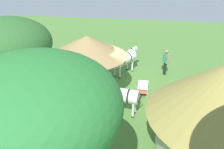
# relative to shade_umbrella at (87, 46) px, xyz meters

# --- Properties ---
(ground_plane) EXTENTS (36.00, 36.00, 0.00)m
(ground_plane) POSITION_rel_shade_umbrella_xyz_m (-1.81, -0.65, -2.68)
(ground_plane) COLOR #4D7A35
(shade_umbrella) EXTENTS (4.02, 4.02, 3.19)m
(shade_umbrella) POSITION_rel_shade_umbrella_xyz_m (0.00, 0.00, 0.00)
(shade_umbrella) COLOR brown
(shade_umbrella) RESTS_ON ground_plane
(patio_dining_table) EXTENTS (1.55, 1.31, 0.74)m
(patio_dining_table) POSITION_rel_shade_umbrella_xyz_m (-0.00, -0.00, -2.02)
(patio_dining_table) COLOR silver
(patio_dining_table) RESTS_ON ground_plane
(patio_chair_near_lawn) EXTENTS (0.61, 0.61, 0.90)m
(patio_chair_near_lawn) POSITION_rel_shade_umbrella_xyz_m (0.83, 0.87, -2.16)
(patio_chair_near_lawn) COLOR white
(patio_chair_near_lawn) RESTS_ON ground_plane
(patio_chair_east_end) EXTENTS (0.61, 0.61, 0.90)m
(patio_chair_east_end) POSITION_rel_shade_umbrella_xyz_m (-0.82, -0.88, -2.16)
(patio_chair_east_end) COLOR silver
(patio_chair_east_end) RESTS_ON ground_plane
(guest_beside_umbrella) EXTENTS (0.45, 0.46, 1.62)m
(guest_beside_umbrella) POSITION_rel_shade_umbrella_xyz_m (0.32, 1.95, -1.70)
(guest_beside_umbrella) COLOR #1D252B
(guest_beside_umbrella) RESTS_ON ground_plane
(standing_watcher) EXTENTS (0.40, 0.53, 1.65)m
(standing_watcher) POSITION_rel_shade_umbrella_xyz_m (-4.08, -3.04, -1.69)
(standing_watcher) COLOR black
(standing_watcher) RESTS_ON ground_plane
(striped_lounge_chair) EXTENTS (0.57, 0.84, 0.58)m
(striped_lounge_chair) POSITION_rel_shade_umbrella_xyz_m (-2.84, -0.41, -2.43)
(striped_lounge_chair) COLOR #C0543B
(striped_lounge_chair) RESTS_ON ground_plane
(zebra_nearest_camera) EXTENTS (1.48, 2.11, 1.54)m
(zebra_nearest_camera) POSITION_rel_shade_umbrella_xyz_m (-1.56, -2.77, -1.67)
(zebra_nearest_camera) COLOR silver
(zebra_nearest_camera) RESTS_ON ground_plane
(zebra_by_umbrella) EXTENTS (2.13, 0.85, 1.47)m
(zebra_by_umbrella) POSITION_rel_shade_umbrella_xyz_m (-1.94, 1.52, -1.74)
(zebra_by_umbrella) COLOR silver
(zebra_by_umbrella) RESTS_ON ground_plane
(zebra_toward_hut) EXTENTS (1.84, 1.39, 1.54)m
(zebra_toward_hut) POSITION_rel_shade_umbrella_xyz_m (1.06, -2.82, -1.68)
(zebra_toward_hut) COLOR silver
(zebra_toward_hut) RESTS_ON ground_plane
(acacia_tree_behind_hut) EXTENTS (3.08, 3.08, 4.73)m
(acacia_tree_behind_hut) POSITION_rel_shade_umbrella_xyz_m (1.86, 3.49, 1.10)
(acacia_tree_behind_hut) COLOR #503432
(acacia_tree_behind_hut) RESTS_ON ground_plane
(acacia_tree_far_lawn) EXTENTS (3.44, 3.44, 4.87)m
(acacia_tree_far_lawn) POSITION_rel_shade_umbrella_xyz_m (-0.94, 6.98, 1.14)
(acacia_tree_far_lawn) COLOR #4F3729
(acacia_tree_far_lawn) RESTS_ON ground_plane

